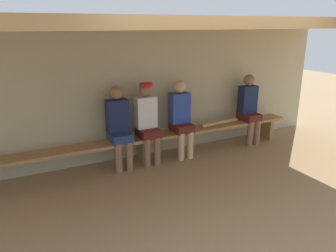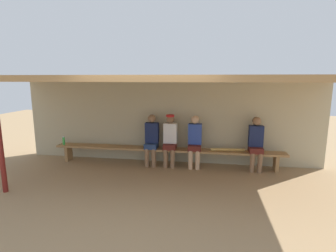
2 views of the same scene
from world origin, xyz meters
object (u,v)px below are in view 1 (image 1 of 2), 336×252
object	(u,v)px
player_middle	(147,120)
player_near_post	(181,116)
player_rightmost	(119,125)
player_leftmost	(249,106)
bench	(142,141)
baseball_bat	(220,123)

from	to	relation	value
player_middle	player_near_post	bearing A→B (deg)	-0.04
player_middle	player_rightmost	xyz separation A→B (m)	(-0.49, -0.00, -0.02)
player_leftmost	bench	bearing A→B (deg)	-179.92
player_middle	player_near_post	xyz separation A→B (m)	(0.64, -0.00, -0.02)
player_near_post	player_rightmost	distance (m)	1.12
bench	player_rightmost	bearing A→B (deg)	179.53
bench	player_near_post	xyz separation A→B (m)	(0.74, 0.00, 0.34)
player_rightmost	baseball_bat	bearing A→B (deg)	-0.09
player_middle	player_near_post	distance (m)	0.64
player_leftmost	player_rightmost	bearing A→B (deg)	180.00
player_leftmost	player_rightmost	size ratio (longest dim) A/B	1.00
player_middle	baseball_bat	bearing A→B (deg)	-0.14
baseball_bat	player_middle	bearing A→B (deg)	174.32
player_near_post	bench	bearing A→B (deg)	-179.76
bench	player_leftmost	distance (m)	2.27
bench	player_leftmost	xyz separation A→B (m)	(2.24, 0.00, 0.34)
bench	player_near_post	distance (m)	0.82
player_leftmost	player_near_post	world-z (taller)	same
bench	player_near_post	size ratio (longest dim) A/B	4.49
bench	player_leftmost	world-z (taller)	player_leftmost
player_leftmost	player_rightmost	xyz separation A→B (m)	(-2.62, 0.00, 0.00)
player_rightmost	baseball_bat	world-z (taller)	player_rightmost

